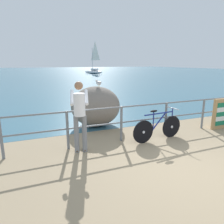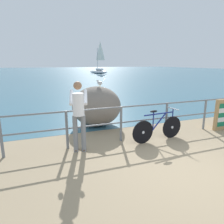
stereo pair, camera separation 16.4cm
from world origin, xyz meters
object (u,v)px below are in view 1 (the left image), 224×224
(breakwater_boulder_main, at_px, (96,106))
(sailboat, at_px, (94,70))
(folded_deckchair_stack, at_px, (222,114))
(bicycle, at_px, (158,127))
(person_at_railing, at_px, (80,114))
(seagull, at_px, (99,83))

(breakwater_boulder_main, bearing_deg, sailboat, 73.04)
(folded_deckchair_stack, bearing_deg, breakwater_boulder_main, 153.39)
(bicycle, relative_size, person_at_railing, 0.95)
(bicycle, bearing_deg, sailboat, 70.43)
(seagull, height_order, sailboat, sailboat)
(folded_deckchair_stack, height_order, sailboat, sailboat)
(bicycle, bearing_deg, seagull, 114.92)
(sailboat, bearing_deg, breakwater_boulder_main, 131.85)
(breakwater_boulder_main, xyz_separation_m, sailboat, (9.83, 32.24, 0.01))
(bicycle, xyz_separation_m, breakwater_boulder_main, (-1.24, 2.05, 0.31))
(breakwater_boulder_main, distance_m, seagull, 0.85)
(folded_deckchair_stack, distance_m, breakwater_boulder_main, 4.36)
(person_at_railing, xyz_separation_m, folded_deckchair_stack, (4.93, 0.03, -0.47))
(person_at_railing, bearing_deg, sailboat, -4.15)
(seagull, bearing_deg, folded_deckchair_stack, -134.39)
(breakwater_boulder_main, bearing_deg, person_at_railing, -117.56)
(sailboat, bearing_deg, seagull, 132.05)
(folded_deckchair_stack, height_order, seagull, seagull)
(folded_deckchair_stack, xyz_separation_m, seagull, (-3.80, 1.85, 1.02))
(seagull, bearing_deg, bicycle, -167.97)
(bicycle, relative_size, breakwater_boulder_main, 0.98)
(person_at_railing, relative_size, breakwater_boulder_main, 1.02)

